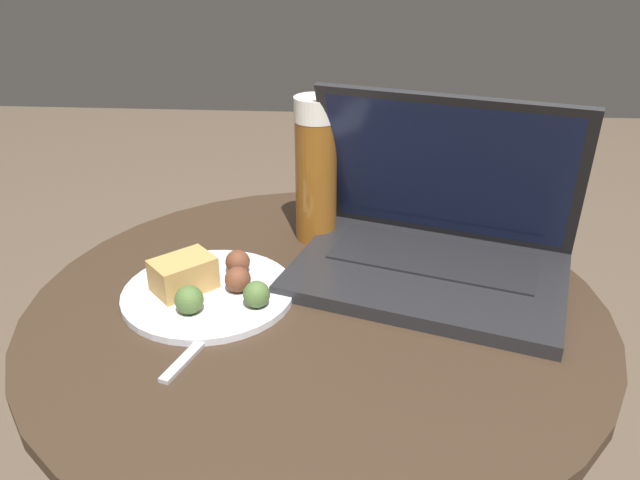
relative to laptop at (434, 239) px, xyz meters
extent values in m
cylinder|color=#515156|center=(-0.15, -0.08, -0.34)|extent=(0.08, 0.08, 0.54)
cylinder|color=#38281C|center=(-0.15, -0.08, -0.06)|extent=(0.71, 0.71, 0.02)
cube|color=#232326|center=(-0.01, -0.03, -0.04)|extent=(0.40, 0.32, 0.02)
cube|color=black|center=(0.00, 0.01, -0.03)|extent=(0.29, 0.19, 0.00)
cube|color=#232326|center=(0.01, 0.05, 0.08)|extent=(0.35, 0.19, 0.22)
cube|color=#19234C|center=(0.01, 0.04, 0.08)|extent=(0.32, 0.17, 0.20)
cylinder|color=brown|center=(-0.16, 0.09, 0.04)|extent=(0.06, 0.06, 0.18)
cylinder|color=white|center=(-0.16, 0.09, 0.15)|extent=(0.06, 0.06, 0.03)
cylinder|color=silver|center=(-0.28, -0.08, -0.04)|extent=(0.22, 0.22, 0.01)
cube|color=tan|center=(-0.31, -0.08, -0.02)|extent=(0.09, 0.09, 0.04)
sphere|color=brown|center=(-0.25, -0.08, -0.02)|extent=(0.03, 0.03, 0.03)
sphere|color=#4C6B33|center=(-0.29, -0.13, -0.02)|extent=(0.03, 0.03, 0.03)
sphere|color=#4C6B33|center=(-0.22, -0.12, -0.02)|extent=(0.03, 0.03, 0.03)
sphere|color=brown|center=(-0.25, -0.04, -0.02)|extent=(0.03, 0.03, 0.03)
cube|color=#B2B2B7|center=(-0.27, -0.19, -0.05)|extent=(0.05, 0.13, 0.00)
cube|color=#B2B2B7|center=(-0.24, -0.10, -0.05)|extent=(0.04, 0.06, 0.00)
camera|label=1|loc=(-0.10, -0.74, 0.37)|focal=35.00mm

